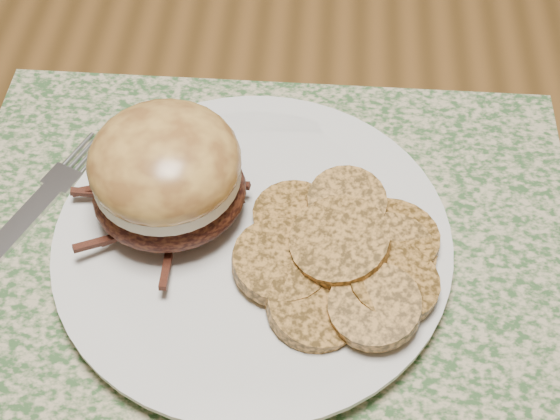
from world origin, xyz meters
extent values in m
plane|color=#55351D|center=(0.00, 0.00, 0.00)|extent=(3.50, 3.50, 0.00)
cube|color=brown|center=(0.00, 0.00, 0.73)|extent=(1.50, 0.90, 0.04)
cube|color=#33582D|center=(-0.08, -0.26, 0.75)|extent=(0.45, 0.33, 0.00)
cylinder|color=silver|center=(-0.09, -0.26, 0.76)|extent=(0.26, 0.26, 0.02)
ellipsoid|color=black|center=(-0.15, -0.24, 0.79)|extent=(0.13, 0.12, 0.04)
cylinder|color=beige|center=(-0.15, -0.24, 0.81)|extent=(0.12, 0.12, 0.01)
ellipsoid|color=#BE893E|center=(-0.15, -0.24, 0.82)|extent=(0.12, 0.12, 0.06)
cylinder|color=#B07733|center=(-0.06, -0.25, 0.78)|extent=(0.07, 0.07, 0.01)
cylinder|color=#B07733|center=(-0.02, -0.24, 0.78)|extent=(0.07, 0.07, 0.02)
cylinder|color=#B07733|center=(0.00, -0.26, 0.78)|extent=(0.10, 0.10, 0.02)
cylinder|color=#B07733|center=(-0.07, -0.29, 0.78)|extent=(0.07, 0.07, 0.02)
cylinder|color=#B07733|center=(-0.03, -0.27, 0.79)|extent=(0.09, 0.09, 0.03)
cylinder|color=#B07733|center=(0.01, -0.30, 0.78)|extent=(0.08, 0.08, 0.02)
cylinder|color=#B07733|center=(-0.04, -0.32, 0.78)|extent=(0.07, 0.07, 0.02)
cylinder|color=#B07733|center=(-0.01, -0.32, 0.78)|extent=(0.08, 0.08, 0.02)
cylinder|color=#B07733|center=(0.01, -0.27, 0.78)|extent=(0.07, 0.07, 0.02)
cube|color=silver|center=(-0.24, -0.21, 0.76)|extent=(0.03, 0.03, 0.00)
camera|label=1|loc=(-0.05, -0.57, 1.21)|focal=50.00mm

